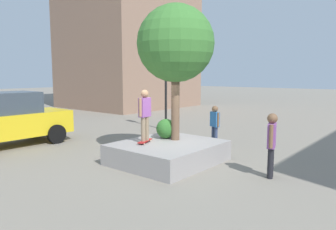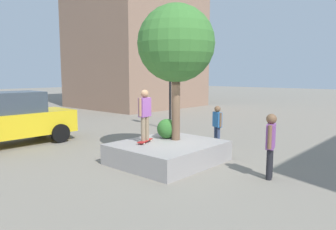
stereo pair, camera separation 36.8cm
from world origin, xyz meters
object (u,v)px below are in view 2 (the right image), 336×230
(skateboard, at_px, (145,141))
(skateboarder, at_px, (145,111))
(traffic_light_corner, at_px, (170,69))
(passerby_with_bag, at_px, (217,123))
(plaza_tree, at_px, (176,44))
(taxi_cab, at_px, (12,118))
(planter_ledge, at_px, (168,152))
(bystander_watching, at_px, (271,142))

(skateboard, bearing_deg, skateboarder, 0.00)
(traffic_light_corner, height_order, passerby_with_bag, traffic_light_corner)
(plaza_tree, height_order, taxi_cab, plaza_tree)
(taxi_cab, height_order, passerby_with_bag, taxi_cab)
(passerby_with_bag, bearing_deg, skateboarder, 174.06)
(taxi_cab, distance_m, passerby_with_bag, 8.26)
(passerby_with_bag, bearing_deg, planter_ledge, -176.99)
(traffic_light_corner, relative_size, bystander_watching, 2.56)
(planter_ledge, distance_m, skateboard, 0.83)
(planter_ledge, height_order, taxi_cab, taxi_cab)
(taxi_cab, height_order, traffic_light_corner, traffic_light_corner)
(plaza_tree, bearing_deg, planter_ledge, -168.17)
(traffic_light_corner, bearing_deg, taxi_cab, 160.29)
(traffic_light_corner, bearing_deg, planter_ledge, -139.35)
(skateboarder, xyz_separation_m, taxi_cab, (-1.74, 5.87, -0.58))
(plaza_tree, distance_m, passerby_with_bag, 3.91)
(taxi_cab, distance_m, traffic_light_corner, 7.56)
(plaza_tree, distance_m, skateboarder, 2.42)
(skateboard, height_order, passerby_with_bag, passerby_with_bag)
(skateboard, xyz_separation_m, bystander_watching, (1.10, -3.73, 0.33))
(skateboarder, height_order, taxi_cab, skateboarder)
(taxi_cab, bearing_deg, skateboarder, -73.50)
(skateboard, relative_size, skateboarder, 0.50)
(planter_ledge, relative_size, passerby_with_bag, 2.03)
(passerby_with_bag, bearing_deg, traffic_light_corner, 68.87)
(planter_ledge, xyz_separation_m, plaza_tree, (0.52, 0.11, 3.50))
(skateboarder, height_order, bystander_watching, skateboarder)
(taxi_cab, xyz_separation_m, passerby_with_bag, (5.39, -6.25, -0.17))
(traffic_light_corner, height_order, bystander_watching, traffic_light_corner)
(planter_ledge, relative_size, skateboard, 3.95)
(traffic_light_corner, relative_size, passerby_with_bag, 2.87)
(plaza_tree, height_order, skateboarder, plaza_tree)
(skateboarder, relative_size, traffic_light_corner, 0.36)
(passerby_with_bag, bearing_deg, taxi_cab, 130.75)
(taxi_cab, relative_size, passerby_with_bag, 2.91)
(skateboard, height_order, traffic_light_corner, traffic_light_corner)
(planter_ledge, bearing_deg, bystander_watching, -79.31)
(passerby_with_bag, bearing_deg, bystander_watching, -127.26)
(skateboarder, distance_m, taxi_cab, 6.15)
(planter_ledge, relative_size, plaza_tree, 0.73)
(planter_ledge, distance_m, traffic_light_corner, 6.70)
(passerby_with_bag, bearing_deg, skateboard, 174.06)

